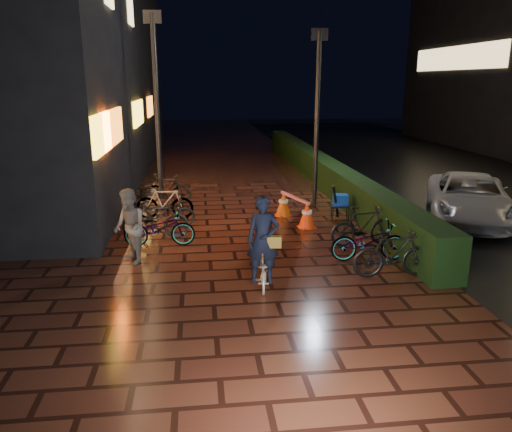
{
  "coord_description": "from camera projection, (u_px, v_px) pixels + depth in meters",
  "views": [
    {
      "loc": [
        -1.31,
        -10.17,
        3.76
      ],
      "look_at": [
        -0.17,
        -0.46,
        1.1
      ],
      "focal_mm": 35.0,
      "sensor_mm": 36.0,
      "label": 1
    }
  ],
  "objects": [
    {
      "name": "lamp_post_sf",
      "position": [
        156.0,
        99.0,
        15.7
      ],
      "size": [
        0.55,
        0.16,
        5.81
      ],
      "color": "black",
      "rests_on": "ground"
    },
    {
      "name": "lamp_post_hedge",
      "position": [
        317.0,
        111.0,
        14.98
      ],
      "size": [
        0.5,
        0.15,
        5.22
      ],
      "color": "black",
      "rests_on": "ground"
    },
    {
      "name": "cart_assembly",
      "position": [
        340.0,
        201.0,
        13.8
      ],
      "size": [
        0.62,
        0.57,
        1.03
      ],
      "color": "black",
      "rests_on": "ground"
    },
    {
      "name": "parked_bikes_hedge",
      "position": [
        374.0,
        240.0,
        10.69
      ],
      "size": [
        1.85,
        2.51,
        0.96
      ],
      "color": "black",
      "rests_on": "ground"
    },
    {
      "name": "hedge",
      "position": [
        321.0,
        170.0,
        18.78
      ],
      "size": [
        0.7,
        20.0,
        1.0
      ],
      "primitive_type": "cube",
      "color": "black",
      "rests_on": "ground"
    },
    {
      "name": "cyclist",
      "position": [
        263.0,
        254.0,
        9.24
      ],
      "size": [
        0.66,
        1.27,
        1.77
      ],
      "color": "white",
      "rests_on": "ground"
    },
    {
      "name": "bystander_person",
      "position": [
        129.0,
        227.0,
        10.44
      ],
      "size": [
        0.89,
        0.97,
        1.6
      ],
      "primitive_type": "imported",
      "rotation": [
        0.0,
        0.0,
        -1.11
      ],
      "color": "#5C5C5E",
      "rests_on": "ground"
    },
    {
      "name": "parked_bikes_storefront",
      "position": [
        162.0,
        210.0,
        13.19
      ],
      "size": [
        1.8,
        4.78,
        0.96
      ],
      "color": "black",
      "rests_on": "ground"
    },
    {
      "name": "van",
      "position": [
        469.0,
        198.0,
        13.72
      ],
      "size": [
        3.71,
        4.97,
        1.25
      ],
      "primitive_type": "imported",
      "rotation": [
        0.0,
        0.0,
        -0.41
      ],
      "color": "#AAAAAF",
      "rests_on": "ground"
    },
    {
      "name": "ground",
      "position": [
        261.0,
        259.0,
        10.88
      ],
      "size": [
        80.0,
        80.0,
        0.0
      ],
      "primitive_type": "plane",
      "color": "#381911",
      "rests_on": "ground"
    },
    {
      "name": "asphalt_road",
      "position": [
        509.0,
        197.0,
        16.68
      ],
      "size": [
        11.0,
        60.0,
        0.01
      ],
      "primitive_type": "cube",
      "color": "black",
      "rests_on": "ground"
    },
    {
      "name": "traffic_barrier",
      "position": [
        295.0,
        209.0,
        13.68
      ],
      "size": [
        0.9,
        1.75,
        0.71
      ],
      "color": "#FF3B0D",
      "rests_on": "ground"
    }
  ]
}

